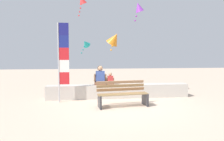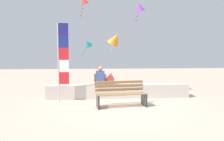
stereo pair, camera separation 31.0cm
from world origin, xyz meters
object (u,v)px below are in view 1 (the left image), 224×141
person_adult (100,77)px  kite_teal (86,43)px  kite_purple (139,7)px  kite_orange (114,39)px  park_bench (122,94)px  flag_banner (62,57)px  person_child (110,80)px  kite_red (82,1)px

person_adult → kite_teal: 3.47m
kite_purple → kite_orange: 1.80m
park_bench → kite_orange: (0.06, 2.61, 2.17)m
person_adult → kite_orange: kite_orange is taller
kite_teal → park_bench: bearing=-73.5°
park_bench → flag_banner: 2.68m
person_adult → person_child: person_adult is taller
park_bench → kite_purple: 4.17m
park_bench → person_child: 1.51m
person_child → kite_orange: bearing=74.5°
person_child → kite_teal: (-1.05, 3.02, 1.71)m
flag_banner → kite_teal: (0.85, 3.61, 0.74)m
kite_red → kite_teal: bearing=75.4°
kite_purple → kite_teal: (-2.39, 2.50, -1.46)m
kite_orange → kite_red: 2.86m
flag_banner → kite_teal: size_ratio=3.58×
person_adult → kite_teal: kite_teal is taller
kite_purple → kite_orange: bearing=147.7°
kite_purple → kite_red: 3.26m
park_bench → kite_orange: bearing=88.8°
park_bench → kite_orange: size_ratio=1.89×
person_child → kite_orange: kite_orange is taller
flag_banner → kite_purple: kite_purple is taller
park_bench → flag_banner: (-2.18, 0.86, 1.31)m
park_bench → person_adult: size_ratio=2.29×
person_adult → kite_purple: kite_purple is taller
person_child → kite_purple: size_ratio=0.62×
person_adult → flag_banner: size_ratio=0.27×
person_adult → kite_orange: size_ratio=0.83×
person_adult → flag_banner: 1.81m
person_adult → kite_teal: (-0.63, 3.02, 1.59)m
kite_red → person_child: bearing=-63.4°
flag_banner → kite_purple: 4.08m
person_adult → person_child: bearing=0.0°
person_adult → kite_red: (-0.78, 2.42, 3.78)m
park_bench → kite_teal: bearing=106.5°
person_child → kite_purple: kite_purple is taller
kite_purple → kite_red: bearing=143.4°
person_adult → kite_purple: 3.57m
park_bench → kite_purple: bearing=61.5°
kite_purple → kite_red: size_ratio=0.82×
kite_purple → kite_teal: size_ratio=0.99×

